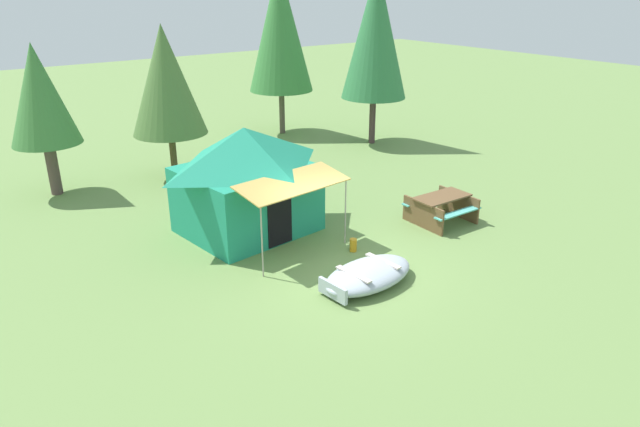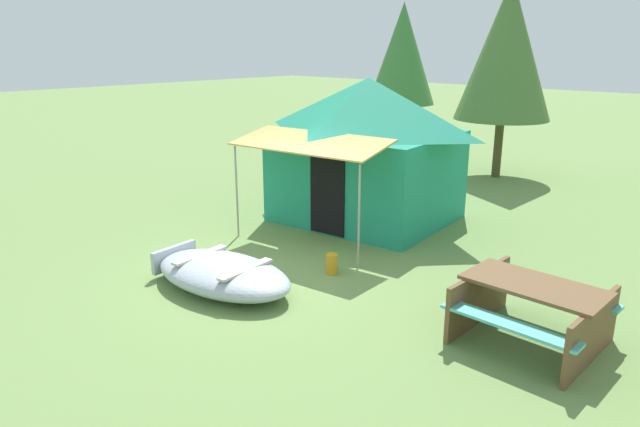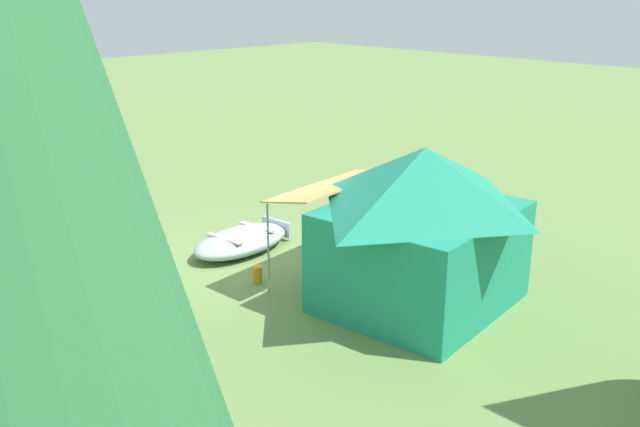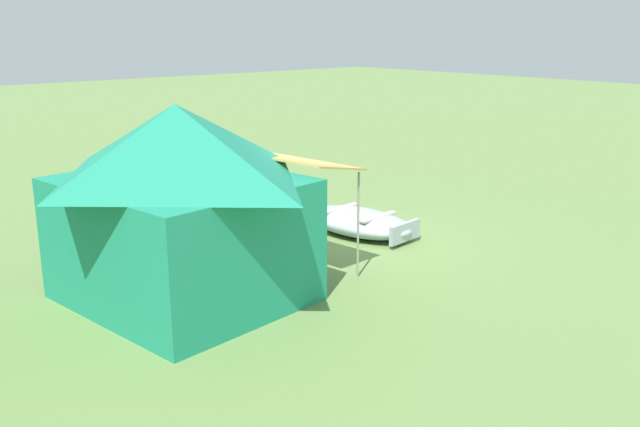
% 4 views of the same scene
% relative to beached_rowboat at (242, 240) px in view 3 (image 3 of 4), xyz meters
% --- Properties ---
extents(ground_plane, '(80.00, 80.00, 0.00)m').
position_rel_beached_rowboat_xyz_m(ground_plane, '(0.02, 0.88, -0.24)').
color(ground_plane, '#6A8A49').
extents(beached_rowboat, '(2.49, 1.53, 0.46)m').
position_rel_beached_rowboat_xyz_m(beached_rowboat, '(0.00, 0.00, 0.00)').
color(beached_rowboat, '#A4AFBC').
rests_on(beached_rowboat, ground_plane).
extents(canvas_cabin_tent, '(3.74, 4.29, 2.85)m').
position_rel_beached_rowboat_xyz_m(canvas_cabin_tent, '(-0.65, 4.22, 1.24)').
color(canvas_cabin_tent, '#1F8D6C').
rests_on(canvas_cabin_tent, ground_plane).
extents(picnic_table, '(1.63, 1.53, 0.77)m').
position_rel_beached_rowboat_xyz_m(picnic_table, '(4.00, 1.54, 0.24)').
color(picnic_table, brown).
rests_on(picnic_table, ground_plane).
extents(cooler_box, '(0.41, 0.56, 0.37)m').
position_rel_beached_rowboat_xyz_m(cooler_box, '(-0.31, 3.18, -0.06)').
color(cooler_box, '#B92A31').
rests_on(cooler_box, ground_plane).
extents(fuel_can, '(0.26, 0.26, 0.33)m').
position_rel_beached_rowboat_xyz_m(fuel_can, '(0.82, 1.51, -0.07)').
color(fuel_can, orange).
rests_on(fuel_can, ground_plane).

